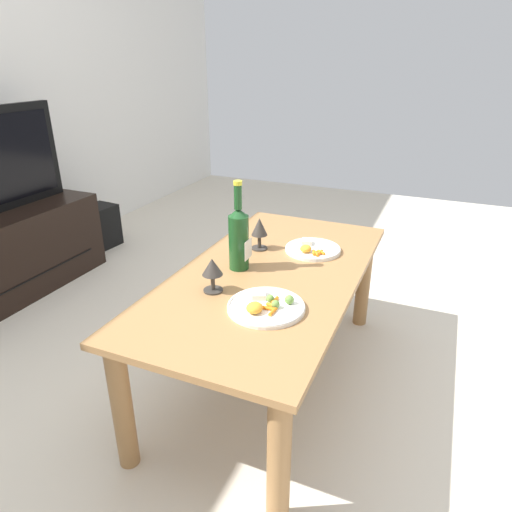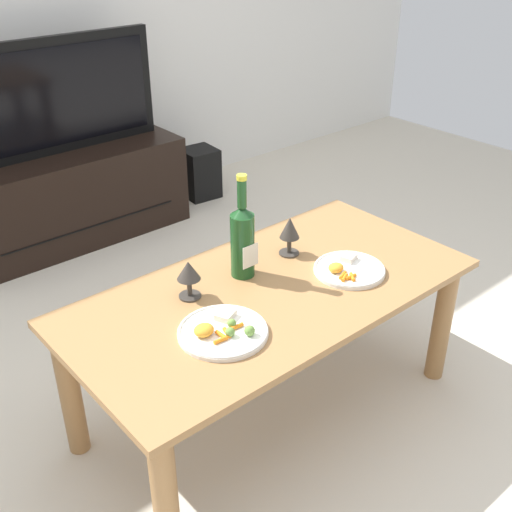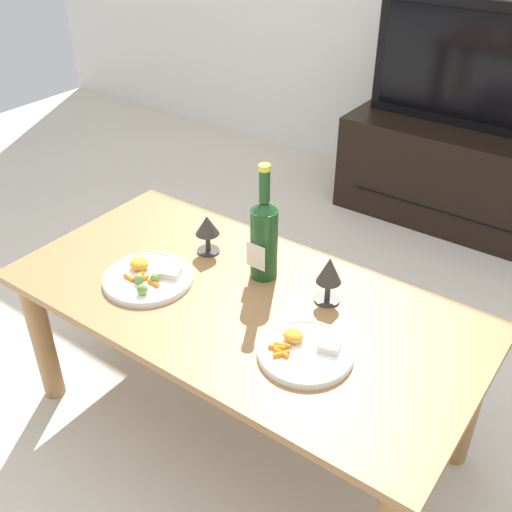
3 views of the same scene
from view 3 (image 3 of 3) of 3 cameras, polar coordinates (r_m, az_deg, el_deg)
name	(u,v)px [view 3 (image 3 of 3)]	position (r m, az deg, el deg)	size (l,w,h in m)	color
ground_plane	(243,422)	(2.06, -1.20, -15.50)	(6.40, 6.40, 0.00)	beige
dining_table	(242,322)	(1.76, -1.36, -6.27)	(1.36, 0.68, 0.52)	#9E7042
tv_stand	(467,176)	(3.18, 19.39, 7.15)	(1.21, 0.49, 0.49)	black
tv_screen	(490,69)	(3.00, 21.30, 16.21)	(1.10, 0.05, 0.57)	black
wine_bottle	(264,236)	(1.72, 0.77, 1.95)	(0.08, 0.08, 0.36)	#19471E
goblet_left	(207,228)	(1.86, -4.65, 2.70)	(0.08, 0.08, 0.13)	#38332D
goblet_right	(329,273)	(1.65, 6.96, -1.60)	(0.07, 0.07, 0.14)	#38332D
dinner_plate_left	(148,277)	(1.79, -10.23, -2.00)	(0.27, 0.27, 0.05)	white
dinner_plate_right	(305,351)	(1.52, 4.68, -8.98)	(0.24, 0.24, 0.04)	white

